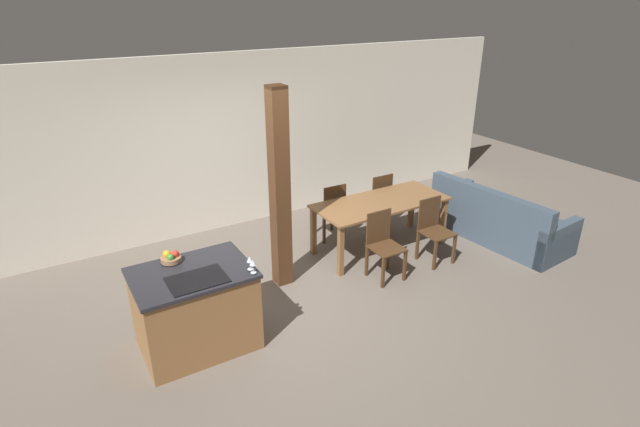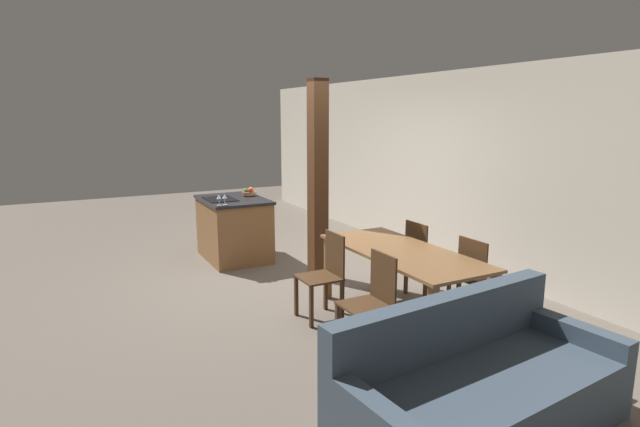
# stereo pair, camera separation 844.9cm
# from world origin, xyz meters

# --- Properties ---
(ground_plane) EXTENTS (16.00, 16.00, 0.00)m
(ground_plane) POSITION_xyz_m (0.00, 0.00, 0.00)
(ground_plane) COLOR #665B51
(wall_back) EXTENTS (11.20, 0.08, 2.70)m
(wall_back) POSITION_xyz_m (0.00, 2.43, 1.35)
(wall_back) COLOR silver
(wall_back) RESTS_ON ground_plane
(kitchen_island) EXTENTS (1.19, 0.86, 0.91)m
(kitchen_island) POSITION_xyz_m (-1.20, -0.29, 0.46)
(kitchen_island) COLOR olive
(kitchen_island) RESTS_ON ground_plane
(fruit_bowl) EXTENTS (0.21, 0.21, 0.12)m
(fruit_bowl) POSITION_xyz_m (-1.32, 0.01, 0.96)
(fruit_bowl) COLOR #99704C
(fruit_bowl) RESTS_ON kitchen_island
(wine_glass_near) EXTENTS (0.06, 0.06, 0.15)m
(wine_glass_near) POSITION_xyz_m (-0.68, -0.64, 1.02)
(wine_glass_near) COLOR silver
(wine_glass_near) RESTS_ON kitchen_island
(wine_glass_middle) EXTENTS (0.06, 0.06, 0.15)m
(wine_glass_middle) POSITION_xyz_m (-0.68, -0.57, 1.02)
(wine_glass_middle) COLOR silver
(wine_glass_middle) RESTS_ON kitchen_island
(dining_table) EXTENTS (1.95, 0.84, 0.75)m
(dining_table) POSITION_xyz_m (1.80, 0.51, 0.65)
(dining_table) COLOR brown
(dining_table) RESTS_ON ground_plane
(dining_chair_near_left) EXTENTS (0.40, 0.40, 0.90)m
(dining_chair_near_left) POSITION_xyz_m (1.36, -0.14, 0.47)
(dining_chair_near_left) COLOR #472D19
(dining_chair_near_left) RESTS_ON ground_plane
(dining_chair_near_right) EXTENTS (0.40, 0.40, 0.90)m
(dining_chair_near_right) POSITION_xyz_m (2.24, -0.14, 0.47)
(dining_chair_near_right) COLOR #472D19
(dining_chair_near_right) RESTS_ON ground_plane
(dining_chair_far_left) EXTENTS (0.40, 0.40, 0.90)m
(dining_chair_far_left) POSITION_xyz_m (1.36, 1.16, 0.47)
(dining_chair_far_left) COLOR #472D19
(dining_chair_far_left) RESTS_ON ground_plane
(dining_chair_far_right) EXTENTS (0.40, 0.40, 0.90)m
(dining_chair_far_right) POSITION_xyz_m (2.24, 1.16, 0.47)
(dining_chair_far_right) COLOR #472D19
(dining_chair_far_right) RESTS_ON ground_plane
(couch) EXTENTS (1.06, 2.11, 0.86)m
(couch) POSITION_xyz_m (3.55, -0.16, 0.29)
(couch) COLOR #3D4C5B
(couch) RESTS_ON ground_plane
(timber_post) EXTENTS (0.20, 0.20, 2.54)m
(timber_post) POSITION_xyz_m (0.15, 0.40, 1.27)
(timber_post) COLOR #4C2D19
(timber_post) RESTS_ON ground_plane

